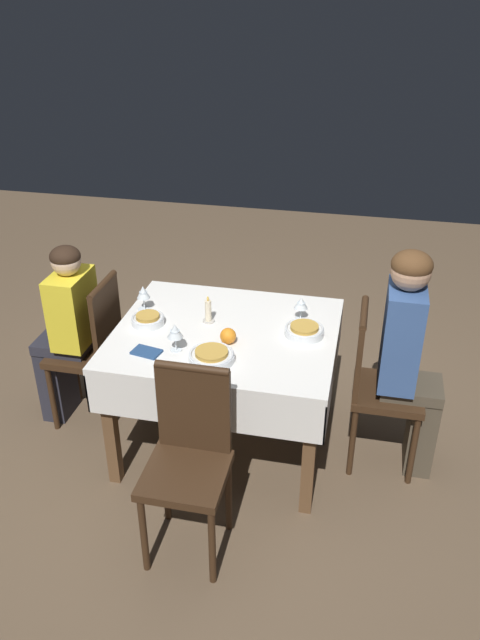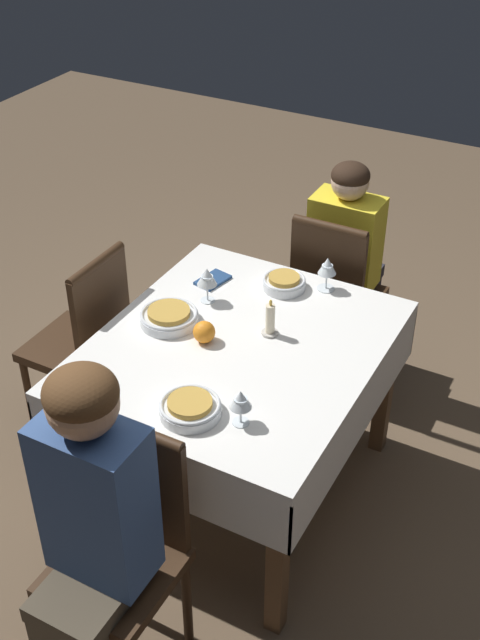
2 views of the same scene
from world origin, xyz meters
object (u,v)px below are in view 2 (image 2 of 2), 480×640
chair_east (333,295)px  orange_fruit (204,332)px  candle_centerpiece (270,322)px  wine_glass_west (241,400)px  person_child_yellow (348,261)px  bowl_east (284,282)px  wine_glass_east (327,267)px  chair_west (124,544)px  chair_north (85,339)px  bowl_west (190,408)px  wine_glass_north (207,278)px  napkin_red_folded (213,280)px  person_adult_denim (89,534)px  bowl_north (170,316)px  dining_table (237,366)px

chair_east → orange_fruit: size_ratio=11.25×
chair_east → orange_fruit: 0.89m
candle_centerpiece → orange_fruit: bearing=128.8°
chair_east → wine_glass_west: 1.20m
person_child_yellow → candle_centerpiece: person_child_yellow is taller
bowl_east → wine_glass_east: (0.07, -0.15, 0.07)m
bowl_east → chair_west: bearing=-177.4°
bowl_east → wine_glass_east: 0.18m
chair_north → person_child_yellow: (0.94, -0.76, 0.09)m
chair_north → orange_fruit: (-0.04, -0.59, 0.26)m
person_child_yellow → wine_glass_west: size_ratio=8.51×
bowl_west → wine_glass_west: bearing=-75.9°
person_child_yellow → wine_glass_north: 0.84m
chair_north → wine_glass_east: 1.03m
candle_centerpiece → napkin_red_folded: size_ratio=0.99×
wine_glass_east → person_adult_denim: bearing=176.2°
chair_north → wine_glass_north: chair_north is taller
bowl_west → bowl_north: size_ratio=0.91×
chair_east → wine_glass_west: chair_east is taller
orange_fruit → napkin_red_folded: size_ratio=0.53×
chair_west → wine_glass_north: (0.98, 0.28, 0.33)m
bowl_north → orange_fruit: 0.18m
person_adult_denim → orange_fruit: bearing=99.7°
candle_centerpiece → napkin_red_folded: candle_centerpiece is taller
chair_west → chair_north: bearing=133.4°
wine_glass_east → candle_centerpiece: (-0.38, 0.06, -0.04)m
bowl_east → wine_glass_east: wine_glass_east is taller
person_adult_denim → dining_table: bearing=92.4°
chair_east → bowl_east: 0.46m
chair_east → candle_centerpiece: chair_east is taller
chair_west → chair_north: 1.09m
chair_west → napkin_red_folded: bearing=106.4°
chair_east → person_child_yellow: person_child_yellow is taller
dining_table → person_child_yellow: person_child_yellow is taller
dining_table → wine_glass_east: bearing=-15.2°
bowl_west → wine_glass_east: (0.89, -0.09, 0.07)m
bowl_east → bowl_north: 0.50m
person_child_yellow → bowl_east: 0.55m
dining_table → bowl_west: bearing=-173.4°
person_adult_denim → wine_glass_east: bearing=86.2°
person_adult_denim → person_child_yellow: person_adult_denim is taller
wine_glass_north → napkin_red_folded: 0.18m
orange_fruit → bowl_east: bearing=-12.2°
bowl_north → bowl_east: bearing=-33.5°
person_adult_denim → wine_glass_east: (1.42, -0.09, 0.13)m
chair_west → bowl_north: chair_west is taller
person_child_yellow → napkin_red_folded: bearing=60.5°
person_child_yellow → wine_glass_north: bearing=68.5°
dining_table → bowl_east: bearing=2.1°
chair_west → candle_centerpiece: chair_west is taller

